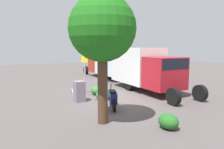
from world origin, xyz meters
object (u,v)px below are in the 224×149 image
at_px(box_truck_far, 109,62).
at_px(motorcycle, 112,98).
at_px(street_tree, 102,30).
at_px(bike_rack_hoop, 72,96).
at_px(stop_sign, 85,60).
at_px(utility_cabinet, 79,91).
at_px(box_truck_near, 145,67).

relative_size(box_truck_far, motorcycle, 4.00).
xyz_separation_m(box_truck_far, motorcycle, (-9.44, 4.02, -1.06)).
bearing_deg(motorcycle, box_truck_far, -6.13).
bearing_deg(street_tree, bike_rack_hoop, -0.86).
relative_size(box_truck_far, stop_sign, 2.20).
height_order(street_tree, bike_rack_hoop, street_tree).
relative_size(motorcycle, bike_rack_hoop, 2.07).
height_order(box_truck_far, stop_sign, stop_sign).
xyz_separation_m(box_truck_far, utility_cabinet, (-7.52, 5.11, -1.03)).
bearing_deg(bike_rack_hoop, box_truck_near, -96.11).
bearing_deg(box_truck_near, stop_sign, -106.39).
bearing_deg(motorcycle, box_truck_near, -35.26).
height_order(motorcycle, street_tree, street_tree).
relative_size(stop_sign, street_tree, 0.66).
relative_size(stop_sign, bike_rack_hoop, 3.78).
height_order(box_truck_near, box_truck_far, box_truck_near).
distance_m(stop_sign, utility_cabinet, 2.75).
bearing_deg(bike_rack_hoop, box_truck_far, -40.75).
xyz_separation_m(stop_sign, bike_rack_hoop, (-0.46, 0.98, -2.14)).
relative_size(box_truck_near, stop_sign, 2.22).
bearing_deg(box_truck_far, street_tree, 151.17).
height_order(box_truck_near, bike_rack_hoop, box_truck_near).
bearing_deg(utility_cabinet, stop_sign, -25.34).
relative_size(box_truck_near, box_truck_far, 1.01).
height_order(stop_sign, street_tree, street_tree).
bearing_deg(stop_sign, motorcycle, -178.10).
distance_m(street_tree, utility_cabinet, 4.70).
bearing_deg(box_truck_near, box_truck_far, 175.83).
xyz_separation_m(box_truck_near, street_tree, (-4.65, 5.00, 1.97)).
bearing_deg(box_truck_far, motorcycle, 153.18).
bearing_deg(street_tree, stop_sign, -10.64).
relative_size(motorcycle, utility_cabinet, 1.58).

